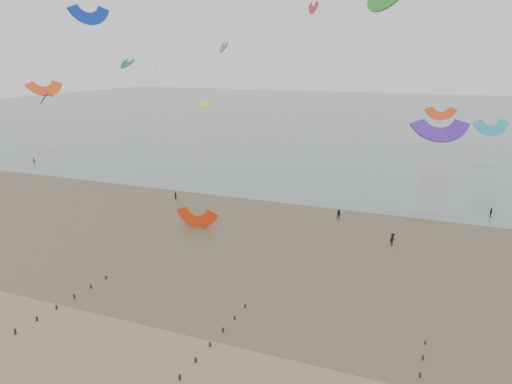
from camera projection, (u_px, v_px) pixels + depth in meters
ground at (147, 361)px, 43.05m from camera, size 500.00×500.00×0.00m
sea_and_shore at (256, 231)px, 75.21m from camera, size 500.00×665.00×0.03m
kitesurfer_lead at (176, 196)px, 91.52m from camera, size 0.61×0.46×1.52m
kitesurfers at (448, 221)px, 77.37m from camera, size 134.46×26.59×1.79m
grounded_kite at (197, 227)px, 76.84m from camera, size 6.04×4.73×3.30m
kites_airborne at (335, 77)px, 119.23m from camera, size 248.66×117.26×42.72m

